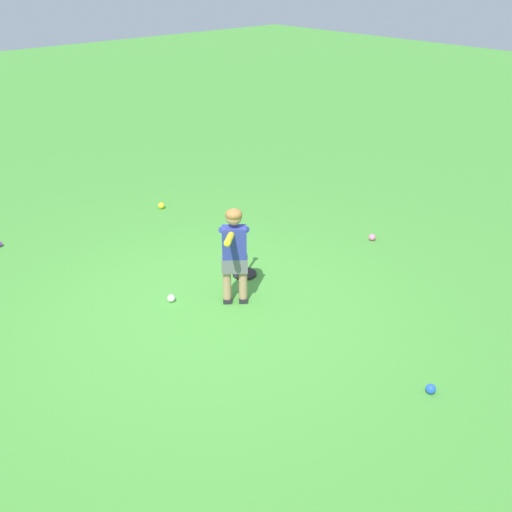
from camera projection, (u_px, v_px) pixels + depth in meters
name	position (u px, v px, depth m)	size (l,w,h in m)	color
ground_plane	(213.00, 309.00, 6.26)	(40.00, 40.00, 0.00)	#479338
child_batter	(234.00, 248.00, 6.09)	(0.48, 0.51, 1.08)	#232328
play_ball_near_batter	(372.00, 237.00, 7.73)	(0.09, 0.09, 0.09)	pink
play_ball_behind_batter	(431.00, 389.00, 5.04)	(0.09, 0.09, 0.09)	blue
play_ball_midfield	(171.00, 298.00, 6.37)	(0.08, 0.08, 0.08)	white
play_ball_far_left	(161.00, 206.00, 8.69)	(0.10, 0.10, 0.10)	yellow
batting_tee	(244.00, 267.00, 6.87)	(0.28, 0.28, 0.62)	black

